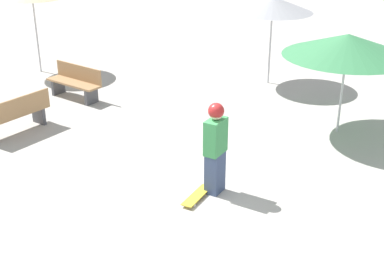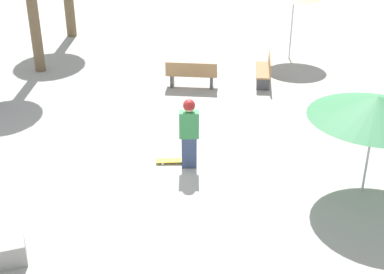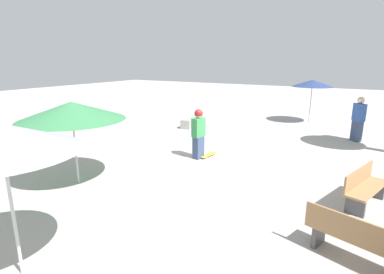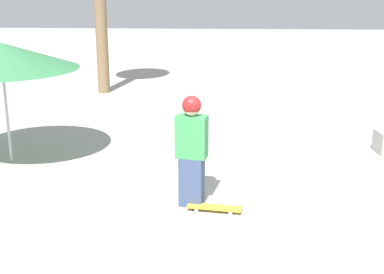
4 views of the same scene
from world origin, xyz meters
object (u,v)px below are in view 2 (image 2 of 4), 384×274
skater_main (189,131)px  bench_far (192,75)px  shade_umbrella_green (376,107)px  skateboard (173,161)px  bench_near (265,70)px

skater_main → bench_far: skater_main is taller
skater_main → shade_umbrella_green: size_ratio=0.62×
skateboard → bench_near: size_ratio=0.50×
skater_main → shade_umbrella_green: (-1.78, -3.43, 1.06)m
bench_far → skater_main: bearing=-84.6°
skater_main → shade_umbrella_green: 4.01m
skateboard → bench_near: bench_near is taller
skateboard → bench_far: 4.86m
bench_near → shade_umbrella_green: bearing=-162.6°
bench_near → bench_far: bearing=105.7°
bench_near → bench_far: same height
bench_far → shade_umbrella_green: size_ratio=0.62×
skateboard → bench_far: bench_far is taller
skater_main → bench_far: (4.86, -1.02, -0.47)m
shade_umbrella_green → skater_main: bearing=62.6°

